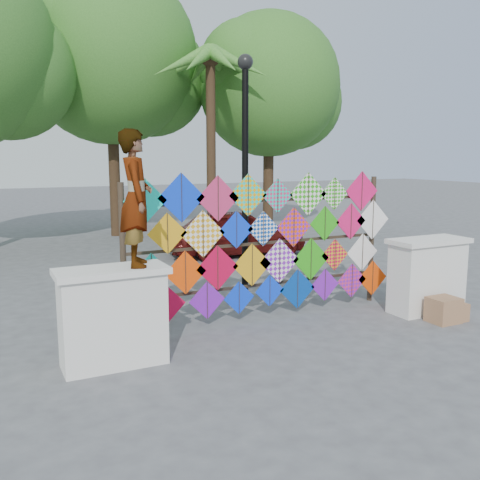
# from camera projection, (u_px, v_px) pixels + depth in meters

# --- Properties ---
(ground) EXTENTS (80.00, 80.00, 0.00)m
(ground) POSITION_uv_depth(u_px,v_px,m) (286.00, 330.00, 8.27)
(ground) COLOR slate
(ground) RESTS_ON ground
(parapet_left) EXTENTS (1.40, 0.65, 1.28)m
(parapet_left) POSITION_uv_depth(u_px,v_px,m) (113.00, 316.00, 6.81)
(parapet_left) COLOR silver
(parapet_left) RESTS_ON ground
(parapet_right) EXTENTS (1.40, 0.65, 1.28)m
(parapet_right) POSITION_uv_depth(u_px,v_px,m) (427.00, 275.00, 9.17)
(parapet_right) COLOR silver
(parapet_right) RESTS_ON ground
(kite_rack) EXTENTS (4.93, 0.24, 2.43)m
(kite_rack) POSITION_uv_depth(u_px,v_px,m) (269.00, 244.00, 8.77)
(kite_rack) COLOR #32261C
(kite_rack) RESTS_ON ground
(tree_mid) EXTENTS (6.30, 5.60, 8.61)m
(tree_mid) POSITION_uv_depth(u_px,v_px,m) (113.00, 58.00, 17.17)
(tree_mid) COLOR #41281C
(tree_mid) RESTS_ON ground
(tree_east) EXTENTS (5.40, 4.80, 7.42)m
(tree_east) POSITION_uv_depth(u_px,v_px,m) (271.00, 86.00, 18.15)
(tree_east) COLOR #41281C
(tree_east) RESTS_ON ground
(palm_tree) EXTENTS (3.62, 3.62, 5.83)m
(palm_tree) POSITION_uv_depth(u_px,v_px,m) (210.00, 76.00, 15.54)
(palm_tree) COLOR #41281C
(palm_tree) RESTS_ON ground
(vendor_woman) EXTENTS (0.55, 0.71, 1.73)m
(vendor_woman) POSITION_uv_depth(u_px,v_px,m) (136.00, 198.00, 6.73)
(vendor_woman) COLOR #99999E
(vendor_woman) RESTS_ON parapet_left
(sedan) EXTENTS (3.86, 1.94, 1.26)m
(sedan) POSITION_uv_depth(u_px,v_px,m) (237.00, 232.00, 14.38)
(sedan) COLOR #4E0F0D
(sedan) RESTS_ON ground
(lamppost) EXTENTS (0.28, 0.28, 4.46)m
(lamppost) POSITION_uv_depth(u_px,v_px,m) (245.00, 155.00, 9.75)
(lamppost) COLOR black
(lamppost) RESTS_ON ground
(cardboard_box_near) EXTENTS (0.46, 0.41, 0.41)m
(cardboard_box_near) POSITION_uv_depth(u_px,v_px,m) (444.00, 310.00, 8.65)
(cardboard_box_near) COLOR #9E6D4C
(cardboard_box_near) RESTS_ON ground
(cardboard_box_far) EXTENTS (0.35, 0.32, 0.29)m
(cardboard_box_far) POSITION_uv_depth(u_px,v_px,m) (455.00, 312.00, 8.74)
(cardboard_box_far) COLOR #9E6D4C
(cardboard_box_far) RESTS_ON ground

